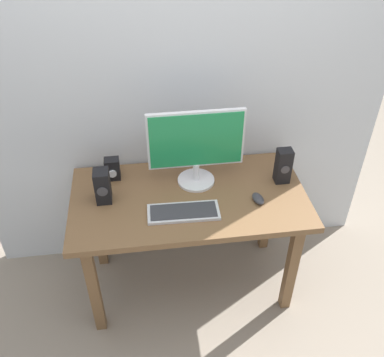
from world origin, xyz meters
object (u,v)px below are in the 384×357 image
(mouse, at_px, (258,199))
(audio_controller, at_px, (112,169))
(desk, at_px, (189,209))
(speaker_right, at_px, (283,166))
(speaker_left, at_px, (103,186))
(monitor, at_px, (196,145))
(keyboard_primary, at_px, (183,212))

(mouse, height_order, audio_controller, audio_controller)
(desk, xyz_separation_m, speaker_right, (0.55, 0.06, 0.21))
(speaker_right, bearing_deg, speaker_left, -178.00)
(desk, height_order, audio_controller, audio_controller)
(monitor, height_order, audio_controller, monitor)
(speaker_right, bearing_deg, keyboard_primary, -161.23)
(keyboard_primary, height_order, audio_controller, audio_controller)
(speaker_right, bearing_deg, audio_controller, 170.79)
(desk, distance_m, mouse, 0.40)
(monitor, xyz_separation_m, speaker_left, (-0.52, -0.10, -0.15))
(monitor, bearing_deg, audio_controller, 169.56)
(audio_controller, bearing_deg, speaker_right, -9.21)
(keyboard_primary, bearing_deg, speaker_left, 158.14)
(monitor, height_order, speaker_right, monitor)
(speaker_right, bearing_deg, monitor, 171.97)
(monitor, bearing_deg, keyboard_primary, -111.12)
(speaker_left, bearing_deg, desk, -3.40)
(desk, relative_size, monitor, 2.46)
(audio_controller, bearing_deg, speaker_left, -103.76)
(mouse, relative_size, audio_controller, 0.74)
(mouse, bearing_deg, monitor, 133.28)
(mouse, height_order, speaker_right, speaker_right)
(mouse, relative_size, speaker_left, 0.50)
(keyboard_primary, xyz_separation_m, speaker_left, (-0.42, 0.17, 0.09))
(mouse, xyz_separation_m, audio_controller, (-0.79, 0.32, 0.05))
(monitor, distance_m, audio_controller, 0.51)
(mouse, distance_m, audio_controller, 0.85)
(monitor, distance_m, keyboard_primary, 0.37)
(audio_controller, bearing_deg, mouse, -21.88)
(audio_controller, bearing_deg, desk, -27.77)
(desk, height_order, monitor, monitor)
(audio_controller, bearing_deg, keyboard_primary, -44.18)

